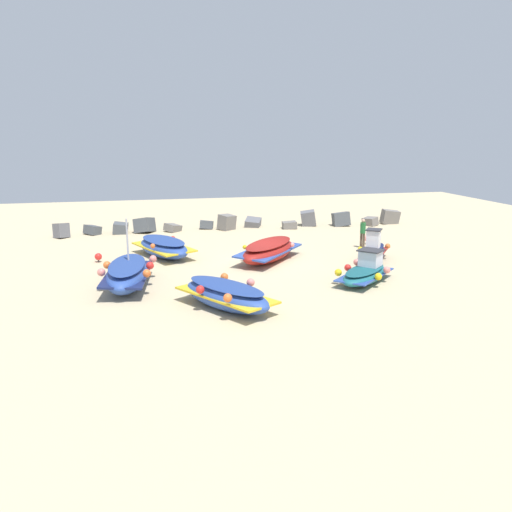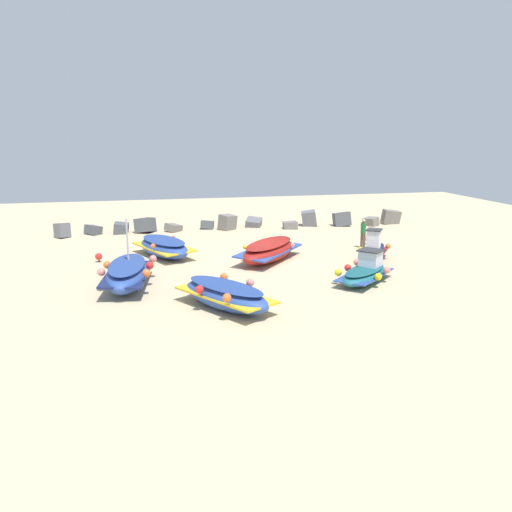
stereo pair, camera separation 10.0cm
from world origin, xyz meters
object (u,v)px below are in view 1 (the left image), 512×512
Objects in this scene: fishing_boat_1 at (226,295)px; person_walking at (363,231)px; fishing_boat_2 at (163,247)px; fishing_boat_0 at (365,272)px; fishing_boat_4 at (128,274)px; mooring_buoy_1 at (367,239)px; fishing_boat_3 at (374,251)px; mooring_buoy_0 at (98,257)px; fishing_boat_5 at (269,250)px.

fishing_boat_1 is 2.67× the size of person_walking.
fishing_boat_2 is at bearing -20.80° from fishing_boat_1.
fishing_boat_0 is 2.09× the size of person_walking.
fishing_boat_4 is 9.29× the size of mooring_buoy_1.
fishing_boat_3 is 6.49× the size of mooring_buoy_0.
fishing_boat_3 is 13.14m from fishing_boat_4.
person_walking is (2.96, 6.95, 0.57)m from fishing_boat_0.
fishing_boat_2 is 9.83× the size of mooring_buoy_0.
fishing_boat_0 is at bearing 88.90° from fishing_boat_4.
mooring_buoy_1 is (14.53, 6.32, -0.28)m from fishing_boat_4.
fishing_boat_1 is 14.81m from mooring_buoy_1.
fishing_boat_5 is at bearing 80.46° from fishing_boat_0.
fishing_boat_2 is at bearing 169.01° from fishing_boat_4.
fishing_boat_3 is at bearing -153.01° from person_walking.
fishing_boat_1 is 10.57m from mooring_buoy_0.
fishing_boat_5 is (-3.35, 5.08, 0.11)m from fishing_boat_0.
fishing_boat_1 is 9.55× the size of mooring_buoy_0.
fishing_boat_0 reaches higher than fishing_boat_5.
fishing_boat_3 reaches higher than fishing_boat_1.
mooring_buoy_1 is (7.08, 2.87, -0.22)m from fishing_boat_5.
fishing_boat_0 is 1.15× the size of fishing_boat_3.
fishing_boat_4 is 5.42m from mooring_buoy_0.
fishing_boat_3 is (11.06, -3.65, 0.01)m from fishing_boat_2.
person_walking is at bearing 0.58° from mooring_buoy_0.
fishing_boat_0 is at bearing -28.75° from mooring_buoy_0.
mooring_buoy_0 is at bearing -175.92° from mooring_buoy_1.
mooring_buoy_1 reaches higher than mooring_buoy_0.
fishing_boat_0 is 11.53m from fishing_boat_2.
fishing_boat_5 is at bearing -157.97° from mooring_buoy_1.
fishing_boat_3 reaches higher than person_walking.
person_walking is (11.84, -0.40, 0.47)m from fishing_boat_2.
mooring_buoy_1 is (12.61, 0.59, -0.21)m from fishing_boat_2.
fishing_boat_4 is 10.33× the size of mooring_buoy_0.
fishing_boat_1 is 5.46m from fishing_boat_4.
fishing_boat_4 reaches higher than mooring_buoy_1.
fishing_boat_0 reaches higher than fishing_boat_1.
person_walking is at bearing -79.06° from fishing_boat_1.
fishing_boat_3 is at bearing 16.57° from fishing_boat_0.
fishing_boat_0 is 6.09m from fishing_boat_5.
fishing_boat_2 is (-8.88, 7.35, 0.10)m from fishing_boat_0.
person_walking is at bearing 23.97° from fishing_boat_0.
fishing_boat_3 is at bearing -88.76° from fishing_boat_1.
mooring_buoy_1 is at bearing -78.27° from fishing_boat_1.
fishing_boat_4 is at bearing -25.14° from fishing_boat_5.
fishing_boat_4 is at bearing -42.26° from fishing_boat_2.
mooring_buoy_1 is (3.73, 7.95, -0.11)m from fishing_boat_0.
fishing_boat_3 is (9.16, 5.99, 0.00)m from fishing_boat_1.
fishing_boat_4 reaches higher than fishing_boat_3.
fishing_boat_3 reaches higher than fishing_boat_2.
fishing_boat_4 reaches higher than fishing_boat_5.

